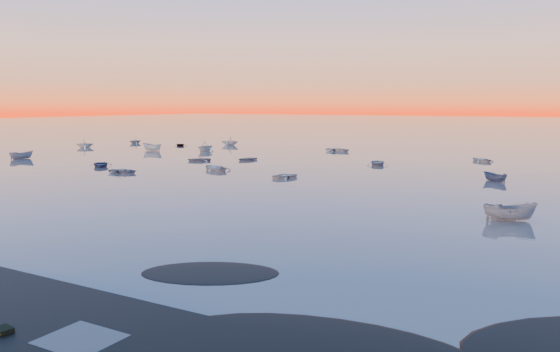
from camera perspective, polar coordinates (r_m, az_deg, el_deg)
The scene contains 5 objects.
ground at distance 124.79m, azimuth 15.60°, elevation 3.12°, with size 600.00×600.00×0.00m, color #6A5E58.
mud_lobes at distance 37.20m, azimuth -26.55°, elevation -7.22°, with size 140.00×6.00×0.07m, color black, non-canonical shape.
moored_fleet at distance 80.20m, azimuth 7.33°, elevation 1.04°, with size 124.00×58.00×1.20m, color silver, non-canonical shape.
boat_near_left at distance 82.85m, azimuth -18.24°, elevation 0.93°, with size 4.27×1.78×1.07m, color #364467.
boat_near_center at distance 45.96m, azimuth 22.85°, elevation -4.33°, with size 4.10×1.74×1.42m, color gray.
Camera 1 is at (30.23, -20.74, 8.97)m, focal length 35.00 mm.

